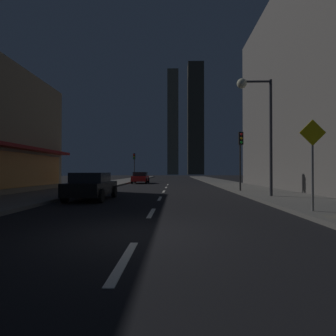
{
  "coord_description": "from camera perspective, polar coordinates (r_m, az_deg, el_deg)",
  "views": [
    {
      "loc": [
        0.86,
        -6.55,
        1.51
      ],
      "look_at": [
        0.0,
        25.27,
        1.93
      ],
      "focal_mm": 28.74,
      "sensor_mm": 36.0,
      "label": 1
    }
  ],
  "objects": [
    {
      "name": "ground_plane",
      "position": [
        38.59,
        0.27,
        -3.07
      ],
      "size": [
        78.0,
        136.0,
        0.1
      ],
      "primitive_type": "cube",
      "color": "black"
    },
    {
      "name": "pedestrian_crossing_sign",
      "position": [
        10.52,
        28.32,
        2.11
      ],
      "size": [
        0.91,
        0.08,
        3.15
      ],
      "color": "slate",
      "rests_on": "sidewalk_right"
    },
    {
      "name": "skyscraper_distant_tall",
      "position": [
        133.91,
        1.05,
        9.64
      ],
      "size": [
        5.36,
        5.61,
        51.33
      ],
      "primitive_type": "cube",
      "color": "brown",
      "rests_on": "ground"
    },
    {
      "name": "lane_marking_center",
      "position": [
        17.63,
        -1.27,
        -5.64
      ],
      "size": [
        0.16,
        28.2,
        0.01
      ],
      "color": "silver",
      "rests_on": "ground"
    },
    {
      "name": "traffic_light_near_right",
      "position": [
        19.79,
        15.14,
        4.15
      ],
      "size": [
        0.32,
        0.48,
        4.2
      ],
      "color": "#2D2D2D",
      "rests_on": "sidewalk_right"
    },
    {
      "name": "fire_hydrant_far_left",
      "position": [
        27.73,
        -12.58,
        -2.91
      ],
      "size": [
        0.42,
        0.3,
        0.65
      ],
      "color": "#B2B2B2",
      "rests_on": "sidewalk_left"
    },
    {
      "name": "car_parked_near",
      "position": [
        14.91,
        -15.91,
        -3.67
      ],
      "size": [
        1.98,
        4.24,
        1.45
      ],
      "color": "black",
      "rests_on": "ground"
    },
    {
      "name": "sidewalk_right",
      "position": [
        39.06,
        10.61,
        -2.84
      ],
      "size": [
        4.0,
        76.0,
        0.15
      ],
      "primitive_type": "cube",
      "color": "#605E59",
      "rests_on": "ground"
    },
    {
      "name": "car_parked_far",
      "position": [
        34.62,
        -5.86,
        -2.02
      ],
      "size": [
        1.98,
        4.24,
        1.45
      ],
      "color": "#B21919",
      "rests_on": "ground"
    },
    {
      "name": "traffic_light_far_left",
      "position": [
        41.96,
        -7.17,
        1.55
      ],
      "size": [
        0.32,
        0.48,
        4.2
      ],
      "color": "#2D2D2D",
      "rests_on": "sidewalk_left"
    },
    {
      "name": "sidewalk_left",
      "position": [
        39.37,
        -9.98,
        -2.83
      ],
      "size": [
        4.0,
        76.0,
        0.15
      ],
      "primitive_type": "cube",
      "color": "#605E59",
      "rests_on": "ground"
    },
    {
      "name": "street_lamp_right",
      "position": [
        16.16,
        18.15,
        12.01
      ],
      "size": [
        1.96,
        0.56,
        6.58
      ],
      "color": "#38383D",
      "rests_on": "sidewalk_right"
    },
    {
      "name": "skyscraper_distant_mid",
      "position": [
        136.79,
        5.85,
        10.22
      ],
      "size": [
        7.69,
        8.83,
        55.1
      ],
      "primitive_type": "cube",
      "color": "#343127",
      "rests_on": "ground"
    }
  ]
}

